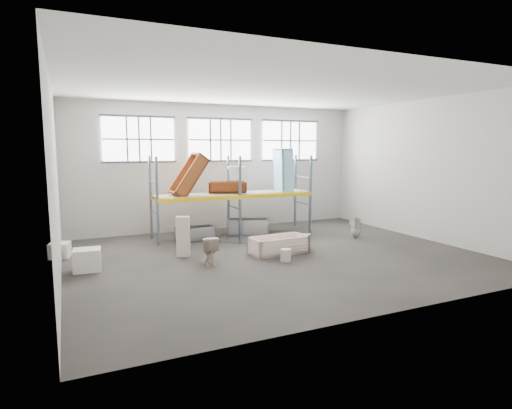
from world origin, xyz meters
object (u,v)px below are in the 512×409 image
toilet_beige (210,250)px  carton_near (87,260)px  toilet_white (356,227)px  rust_tub_flat (227,187)px  bucket (286,255)px  blue_tub_upright (283,171)px  steel_tub_right (248,226)px  bathtub_beige (279,245)px  cistern_tall (183,236)px  steel_tub_left (195,234)px

toilet_beige → carton_near: toilet_beige is taller
toilet_white → rust_tub_flat: rust_tub_flat is taller
rust_tub_flat → bucket: 4.63m
blue_tub_upright → carton_near: size_ratio=2.49×
steel_tub_right → bucket: steel_tub_right is taller
bathtub_beige → blue_tub_upright: size_ratio=1.04×
toilet_white → carton_near: (-9.21, -0.42, -0.10)m
bathtub_beige → cistern_tall: (-2.81, 0.88, 0.35)m
blue_tub_upright → cistern_tall: bearing=-153.3°
steel_tub_right → blue_tub_upright: 2.61m
bathtub_beige → steel_tub_left: (-1.84, 2.90, -0.02)m
steel_tub_right → rust_tub_flat: 1.72m
toilet_white → carton_near: bearing=-85.5°
bathtub_beige → toilet_white: toilet_white is taller
toilet_white → steel_tub_left: bearing=-108.5°
carton_near → steel_tub_left: bearing=33.4°
toilet_white → bucket: bearing=-63.6°
cistern_tall → steel_tub_left: 2.27m
steel_tub_right → toilet_beige: bearing=-128.1°
bathtub_beige → bucket: 0.95m
cistern_tall → rust_tub_flat: bearing=69.4°
toilet_beige → blue_tub_upright: 5.80m
cistern_tall → toilet_white: cistern_tall is taller
cistern_tall → blue_tub_upright: blue_tub_upright is taller
steel_tub_left → steel_tub_right: 2.19m
bucket → cistern_tall: bearing=145.1°
bucket → steel_tub_left: bearing=112.7°
rust_tub_flat → carton_near: size_ratio=2.03×
cistern_tall → rust_tub_flat: size_ratio=0.87×
toilet_white → steel_tub_left: (-5.49, 2.04, -0.15)m
bucket → rust_tub_flat: bearing=92.2°
bathtub_beige → blue_tub_upright: bearing=56.4°
steel_tub_left → carton_near: bearing=-146.6°
bathtub_beige → bucket: bathtub_beige is taller
toilet_beige → cistern_tall: (-0.49, 1.09, 0.21)m
cistern_tall → steel_tub_right: size_ratio=0.77×
rust_tub_flat → steel_tub_right: bearing=-17.3°
toilet_beige → carton_near: bearing=-0.0°
toilet_beige → carton_near: size_ratio=1.15×
cistern_tall → blue_tub_upright: size_ratio=0.71×
steel_tub_right → steel_tub_left: bearing=-172.7°
cistern_tall → toilet_white: 6.47m
toilet_white → steel_tub_right: bearing=-123.0°
bucket → carton_near: (-5.31, 1.36, 0.12)m
steel_tub_left → bathtub_beige: bearing=-57.6°
toilet_white → blue_tub_upright: size_ratio=0.46×
bathtub_beige → steel_tub_left: 3.43m
bucket → blue_tub_upright: bearing=62.9°
toilet_beige → steel_tub_right: bearing=-116.6°
bathtub_beige → toilet_beige: toilet_beige is taller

